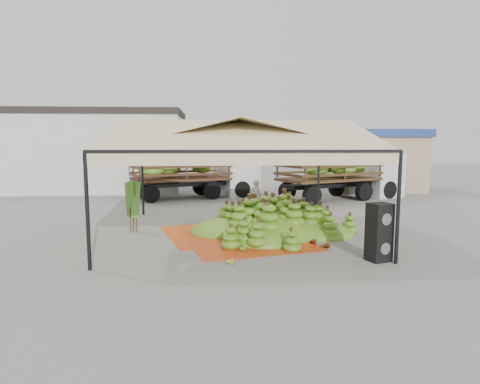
{
  "coord_description": "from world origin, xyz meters",
  "views": [
    {
      "loc": [
        -0.87,
        -14.1,
        3.19
      ],
      "look_at": [
        0.2,
        1.5,
        1.3
      ],
      "focal_mm": 30.0,
      "sensor_mm": 36.0,
      "label": 1
    }
  ],
  "objects": [
    {
      "name": "hanging_bunches",
      "position": [
        1.45,
        -1.21,
        2.62
      ],
      "size": [
        3.24,
        0.24,
        0.2
      ],
      "color": "#497C19",
      "rests_on": "ground"
    },
    {
      "name": "building_tan",
      "position": [
        10.0,
        13.0,
        2.07
      ],
      "size": [
        6.3,
        5.3,
        4.1
      ],
      "color": "tan",
      "rests_on": "ground"
    },
    {
      "name": "canopy_tent",
      "position": [
        0.0,
        0.0,
        3.3
      ],
      "size": [
        8.1,
        8.1,
        4.0
      ],
      "color": "black",
      "rests_on": "ground"
    },
    {
      "name": "banana_leaves",
      "position": [
        -3.7,
        0.16,
        0.0
      ],
      "size": [
        0.96,
        1.36,
        3.7
      ],
      "primitive_type": null,
      "color": "#357B20",
      "rests_on": "ground"
    },
    {
      "name": "tarp_right",
      "position": [
        0.24,
        -1.14,
        0.01
      ],
      "size": [
        4.7,
        4.83,
        0.01
      ],
      "primitive_type": "cube",
      "rotation": [
        0.0,
        0.0,
        0.24
      ],
      "color": "red",
      "rests_on": "ground"
    },
    {
      "name": "hand_yellow_b",
      "position": [
        -0.47,
        -3.7,
        0.09
      ],
      "size": [
        0.45,
        0.4,
        0.17
      ],
      "primitive_type": "ellipsoid",
      "rotation": [
        0.0,
        0.0,
        0.26
      ],
      "color": "gold",
      "rests_on": "ground"
    },
    {
      "name": "truck_right",
      "position": [
        6.87,
        8.64,
        1.61
      ],
      "size": [
        8.02,
        5.44,
        2.62
      ],
      "rotation": [
        0.0,
        0.0,
        0.41
      ],
      "color": "#4F371A",
      "rests_on": "ground"
    },
    {
      "name": "hand_red_b",
      "position": [
        2.5,
        -2.39,
        0.11
      ],
      "size": [
        0.64,
        0.61,
        0.23
      ],
      "primitive_type": "ellipsoid",
      "rotation": [
        0.0,
        0.0,
        0.55
      ],
      "color": "#5F3215",
      "rests_on": "ground"
    },
    {
      "name": "hand_red_a",
      "position": [
        2.23,
        -1.77,
        0.11
      ],
      "size": [
        0.5,
        0.41,
        0.22
      ],
      "primitive_type": "ellipsoid",
      "rotation": [
        0.0,
        0.0,
        -0.0
      ],
      "color": "#521A12",
      "rests_on": "ground"
    },
    {
      "name": "tarp_left",
      "position": [
        -0.5,
        0.02,
        0.01
      ],
      "size": [
        4.88,
        4.75,
        0.01
      ],
      "primitive_type": "cube",
      "rotation": [
        0.0,
        0.0,
        0.29
      ],
      "color": "orange",
      "rests_on": "ground"
    },
    {
      "name": "hand_yellow_a",
      "position": [
        -0.51,
        -3.7,
        0.11
      ],
      "size": [
        0.58,
        0.51,
        0.22
      ],
      "primitive_type": "ellipsoid",
      "rotation": [
        0.0,
        0.0,
        -0.26
      ],
      "color": "gold",
      "rests_on": "ground"
    },
    {
      "name": "building_white",
      "position": [
        -10.0,
        14.0,
        2.71
      ],
      "size": [
        14.3,
        6.3,
        5.4
      ],
      "color": "silver",
      "rests_on": "ground"
    },
    {
      "name": "truck_left",
      "position": [
        -1.55,
        9.81,
        1.56
      ],
      "size": [
        7.77,
        4.74,
        2.52
      ],
      "rotation": [
        0.0,
        0.0,
        0.33
      ],
      "color": "#51321B",
      "rests_on": "ground"
    },
    {
      "name": "ground",
      "position": [
        0.0,
        0.0,
        0.0
      ],
      "size": [
        90.0,
        90.0,
        0.0
      ],
      "primitive_type": "plane",
      "color": "slate",
      "rests_on": "ground"
    },
    {
      "name": "hand_green",
      "position": [
        -0.07,
        -2.43,
        0.1
      ],
      "size": [
        0.53,
        0.47,
        0.21
      ],
      "primitive_type": "ellipsoid",
      "rotation": [
        0.0,
        0.0,
        -0.22
      ],
      "color": "#3A7518",
      "rests_on": "ground"
    },
    {
      "name": "banana_heap",
      "position": [
        1.31,
        -0.19,
        0.65
      ],
      "size": [
        6.83,
        5.94,
        1.3
      ],
      "primitive_type": "ellipsoid",
      "rotation": [
        0.0,
        0.0,
        -0.17
      ],
      "color": "#497017",
      "rests_on": "ground"
    },
    {
      "name": "speaker_stack",
      "position": [
        3.64,
        -3.7,
        0.8
      ],
      "size": [
        0.71,
        0.66,
        1.59
      ],
      "rotation": [
        0.0,
        0.0,
        0.33
      ],
      "color": "black",
      "rests_on": "ground"
    },
    {
      "name": "vendor",
      "position": [
        1.05,
        3.63,
        0.8
      ],
      "size": [
        0.66,
        0.53,
        1.59
      ],
      "primitive_type": "imported",
      "rotation": [
        0.0,
        0.0,
        3.43
      ],
      "color": "gray",
      "rests_on": "ground"
    }
  ]
}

